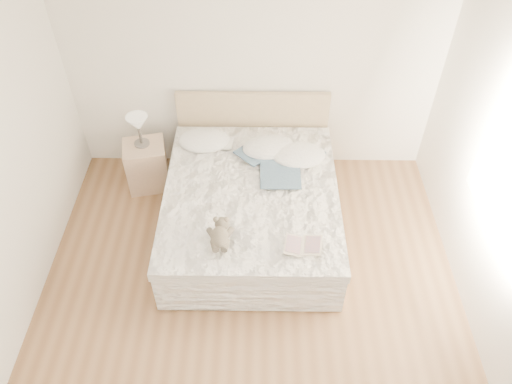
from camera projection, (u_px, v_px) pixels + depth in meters
floor at (249, 321)px, 4.55m from camera, size 4.00×4.50×0.00m
ceiling at (245, 54)px, 2.65m from camera, size 4.00×4.50×0.00m
wall_back at (253, 61)px, 5.20m from camera, size 4.00×0.02×2.70m
bed at (252, 204)px, 5.18m from camera, size 1.72×2.14×1.00m
nightstand at (147, 165)px, 5.65m from camera, size 0.52×0.48×0.56m
table_lamp at (138, 125)px, 5.29m from camera, size 0.30×0.30×0.37m
pillow_left at (204, 140)px, 5.40m from camera, size 0.57×0.41×0.17m
pillow_middle at (269, 147)px, 5.31m from camera, size 0.62×0.47×0.17m
pillow_right at (299, 155)px, 5.22m from camera, size 0.60×0.45×0.17m
blouse at (280, 168)px, 5.09m from camera, size 0.65×0.69×0.03m
photo_book at (220, 144)px, 5.37m from camera, size 0.34×0.26×0.02m
childrens_book at (303, 246)px, 4.37m from camera, size 0.37×0.28×0.02m
teddy_bear at (220, 241)px, 4.38m from camera, size 0.23×0.31×0.16m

